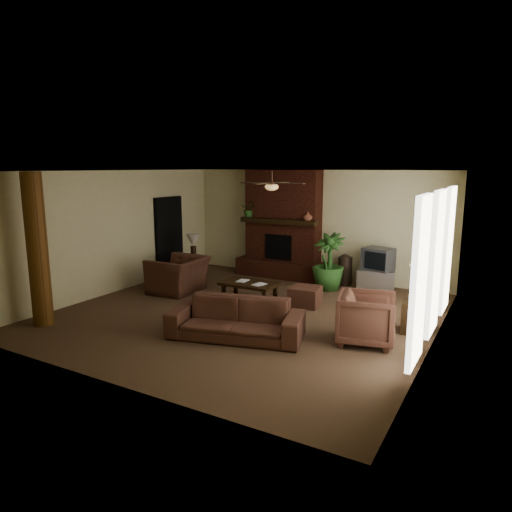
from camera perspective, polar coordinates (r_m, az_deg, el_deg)
The scene contains 23 objects.
room_shell at distance 8.94m, azimuth -1.26°, elevation 1.46°, with size 7.00×7.00×7.00m.
fireplace at distance 12.15m, azimuth 3.28°, elevation 2.82°, with size 2.40×0.70×2.80m.
windows at distance 7.99m, azimuth 21.31°, elevation -0.80°, with size 0.08×3.65×2.35m.
log_column at distance 9.20m, azimuth -25.41°, elevation 0.66°, with size 0.36×0.36×2.80m, color brown.
doorway at distance 12.43m, azimuth -10.70°, elevation 2.34°, with size 0.10×1.00×2.10m, color black.
ceiling_fan at distance 8.89m, azimuth 1.95°, elevation 8.73°, with size 1.35×1.35×0.37m.
sofa at distance 7.89m, azimuth -2.54°, elevation -7.00°, with size 2.28×0.67×0.89m, color #4E2E21.
armchair_left at distance 10.85m, azimuth -9.58°, elevation -1.60°, with size 1.24×0.81×1.08m, color #4E2E21.
armchair_right at distance 7.86m, azimuth 13.52°, elevation -7.23°, with size 0.90×0.84×0.93m, color #4E2E21.
coffee_table at distance 9.95m, azimuth -0.84°, elevation -3.59°, with size 1.20×0.70×0.43m.
ottoman at distance 9.78m, azimuth 6.09°, elevation -4.97°, with size 0.60×0.60×0.40m, color #4E2E21.
tv_stand at distance 11.23m, azimuth 14.57°, elevation -2.91°, with size 0.85×0.50×0.50m, color #AEAEB0.
tv at distance 11.12m, azimuth 14.85°, elevation -0.36°, with size 0.75×0.66×0.52m.
floor_vase at distance 11.56m, azimuth 10.96°, elevation -1.44°, with size 0.34×0.34×0.77m.
floor_plant at distance 11.09m, azimuth 8.90°, elevation -2.17°, with size 0.76×1.35×0.76m, color #2F5D25.
side_table_left at distance 11.89m, azimuth -7.92°, elevation -1.76°, with size 0.50×0.50×0.55m, color black.
lamp_left at distance 11.77m, azimuth -7.77°, elevation 1.71°, with size 0.41×0.41×0.65m.
side_table_right at distance 8.67m, azimuth 19.21°, elevation -7.13°, with size 0.50×0.50×0.55m, color black.
lamp_right at distance 8.48m, azimuth 19.53°, elevation -2.45°, with size 0.43×0.43×0.65m.
mantel_plant at distance 12.31m, azimuth -0.86°, elevation 5.61°, with size 0.38×0.42×0.33m, color #2F5D25.
mantel_vase at distance 11.49m, azimuth 6.44°, elevation 4.89°, with size 0.22×0.23×0.22m, color brown.
book_a at distance 10.02m, azimuth -2.22°, elevation -2.31°, with size 0.22×0.03×0.29m, color #999999.
book_b at distance 9.75m, azimuth -0.07°, elevation -2.68°, with size 0.21×0.02×0.29m, color #999999.
Camera 1 is at (4.51, -7.57, 2.88)m, focal length 32.36 mm.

